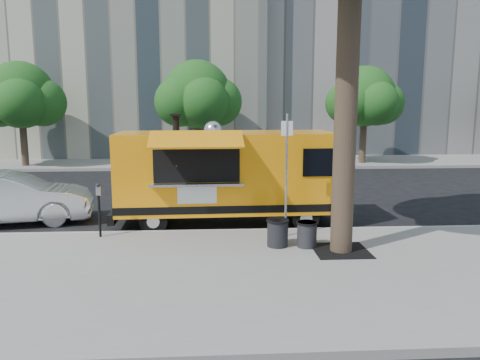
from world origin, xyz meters
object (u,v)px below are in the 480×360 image
Objects in this scene: far_tree_c at (365,97)px; trash_bin_right at (307,233)px; sign_post at (286,168)px; sedan at (9,198)px; far_tree_a at (20,95)px; far_tree_b at (197,94)px; food_truck at (226,174)px; parking_meter at (99,204)px; trash_bin_left at (278,232)px.

trash_bin_right is (-6.10, -14.85, -3.26)m from far_tree_c.
sedan is at bearing 163.79° from sign_post.
far_tree_a is at bearing 129.83° from sign_post.
food_truck is (1.13, -12.53, -2.38)m from far_tree_b.
sign_post is 0.47× the size of food_truck.
sedan is 8.47m from trash_bin_right.
far_tree_a reaches higher than trash_bin_right.
parking_meter is (-4.55, 0.20, -0.87)m from sign_post.
parking_meter is (-11.00, -13.75, -2.74)m from far_tree_c.
sedan reaches higher than trash_bin_left.
food_truck is at bearing 113.57° from trash_bin_left.
far_tree_c is at bearing 67.68° from trash_bin_right.
trash_bin_left is (11.24, -14.67, -3.29)m from far_tree_a.
far_tree_c reaches higher than sign_post.
trash_bin_right is at bearing -68.66° from sign_post.
sign_post is 2.25× the size of parking_meter.
sedan is at bearing -70.96° from far_tree_a.
far_tree_a is 19.24m from trash_bin_right.
far_tree_a is at bearing -179.68° from far_tree_c.
far_tree_b is 1.83× the size of sign_post.
trash_bin_right is (11.90, -14.75, -3.31)m from far_tree_a.
sedan is at bearing 146.25° from parking_meter.
parking_meter reaches higher than trash_bin_left.
sign_post is 5.16× the size of trash_bin_right.
sign_post is at bearing -2.52° from parking_meter.
trash_bin_left is at bearing -110.77° from sign_post.
food_truck is at bearing 129.47° from sign_post.
far_tree_b is 13.41m from sedan.
trash_bin_right is at bearing -121.58° from sedan.
parking_meter is at bearing 166.52° from trash_bin_left.
food_truck is (-7.87, -12.23, -2.27)m from far_tree_c.
parking_meter is at bearing -98.10° from far_tree_b.
sign_post is at bearing -79.85° from far_tree_b.
far_tree_a is 9.20× the size of trash_bin_right.
far_tree_a is 18.77m from trash_bin_left.
far_tree_a is 1.19× the size of sedan.
parking_meter is at bearing -62.85° from far_tree_a.
sign_post is 4.81× the size of trash_bin_left.
far_tree_a is 1.79× the size of sign_post.
sign_post is 4.64m from parking_meter.
trash_bin_left is at bearing -67.91° from food_truck.
far_tree_b is at bearing -32.58° from sedan.
trash_bin_left is at bearing 172.73° from trash_bin_right.
parking_meter is at bearing -133.91° from sedan.
trash_bin_left is at bearing -52.53° from far_tree_a.
far_tree_a is 15.98m from food_truck.
parking_meter is (7.00, -13.65, -2.79)m from far_tree_a.
sedan is 7.82m from trash_bin_left.
far_tree_b reaches higher than food_truck.
sign_post is (2.55, -14.25, -1.98)m from far_tree_b.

